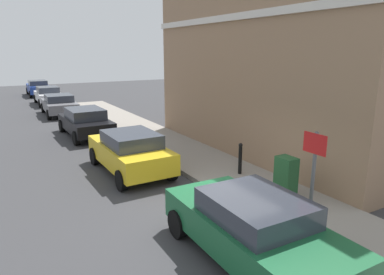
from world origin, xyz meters
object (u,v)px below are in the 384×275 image
object	(u,v)px
car_black	(85,122)
car_white	(48,95)
utility_cabinet	(286,179)
street_sign	(313,168)
car_blue	(38,88)
car_grey	(59,104)
bollard_near_cabinet	(240,157)
car_yellow	(130,151)
car_green	(254,228)

from	to	relation	value
car_black	car_white	distance (m)	12.01
utility_cabinet	street_sign	world-z (taller)	street_sign
car_white	car_blue	world-z (taller)	car_blue
car_blue	utility_cabinet	size ratio (longest dim) A/B	3.73
car_grey	car_white	distance (m)	5.28
car_blue	bollard_near_cabinet	distance (m)	26.89
car_yellow	street_sign	xyz separation A→B (m)	(1.85, -6.15, 0.90)
car_grey	bollard_near_cabinet	world-z (taller)	car_grey
car_black	car_blue	world-z (taller)	car_blue
car_grey	car_white	size ratio (longest dim) A/B	1.02
car_green	car_white	bearing A→B (deg)	1.40
car_blue	street_sign	size ratio (longest dim) A/B	1.87
car_green	utility_cabinet	xyz separation A→B (m)	(2.60, 1.75, -0.06)
car_black	car_white	size ratio (longest dim) A/B	1.03
car_white	utility_cabinet	bearing A→B (deg)	-172.38
car_green	street_sign	xyz separation A→B (m)	(1.65, 0.07, 0.92)
street_sign	car_yellow	bearing A→B (deg)	106.75
car_grey	utility_cabinet	distance (m)	17.54
car_green	car_black	bearing A→B (deg)	2.08
car_green	car_black	world-z (taller)	car_green
car_green	car_grey	xyz separation A→B (m)	(-0.26, 19.06, -0.03)
bollard_near_cabinet	car_black	bearing A→B (deg)	109.09
car_yellow	car_white	bearing A→B (deg)	-0.84
car_yellow	bollard_near_cabinet	xyz separation A→B (m)	(2.90, -2.33, -0.05)
car_blue	utility_cabinet	distance (m)	29.01
bollard_near_cabinet	street_sign	xyz separation A→B (m)	(-1.05, -3.82, 0.96)
car_yellow	car_white	size ratio (longest dim) A/B	0.98
utility_cabinet	bollard_near_cabinet	distance (m)	2.14
car_blue	bollard_near_cabinet	bearing A→B (deg)	-172.85
car_green	car_yellow	distance (m)	6.22
car_white	bollard_near_cabinet	size ratio (longest dim) A/B	3.91
car_green	utility_cabinet	bearing A→B (deg)	-54.95
car_green	car_blue	size ratio (longest dim) A/B	1.00
car_white	street_sign	xyz separation A→B (m)	(1.80, -24.27, 0.93)
car_black	street_sign	bearing A→B (deg)	-172.35
utility_cabinet	car_blue	bearing A→B (deg)	95.37
car_black	utility_cabinet	size ratio (longest dim) A/B	3.62
car_grey	car_green	bearing A→B (deg)	-177.73
car_yellow	utility_cabinet	bearing A→B (deg)	-148.57
car_white	car_blue	size ratio (longest dim) A/B	0.95
car_black	street_sign	xyz separation A→B (m)	(1.87, -12.26, 0.94)
car_green	car_blue	bearing A→B (deg)	1.26
car_black	utility_cabinet	distance (m)	10.95
car_blue	street_sign	bearing A→B (deg)	-175.56
car_grey	car_blue	xyz separation A→B (m)	(0.15, 11.58, 0.04)
street_sign	car_white	bearing A→B (deg)	94.24
street_sign	utility_cabinet	bearing A→B (deg)	60.49
car_green	street_sign	bearing A→B (deg)	-86.46
car_green	car_black	xyz separation A→B (m)	(-0.22, 12.33, -0.01)
car_yellow	utility_cabinet	distance (m)	5.27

